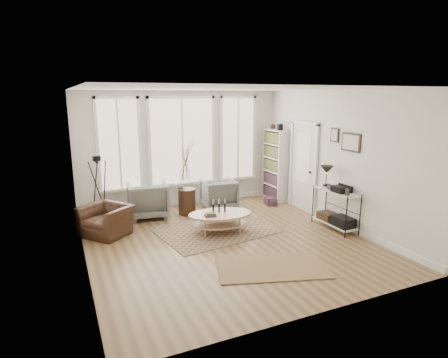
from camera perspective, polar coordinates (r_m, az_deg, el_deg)
name	(u,v)px	position (r m, az deg, el deg)	size (l,w,h in m)	color
room	(228,169)	(7.04, 0.57, 1.52)	(5.50, 5.54, 2.90)	olive
bay_window	(182,143)	(9.48, -6.37, 5.46)	(4.14, 0.12, 2.24)	tan
door	(303,165)	(9.33, 11.99, 2.13)	(0.09, 1.06, 2.22)	silver
bookcase	(275,165)	(10.16, 7.78, 2.19)	(0.31, 0.85, 2.06)	white
low_shelf	(335,205)	(8.26, 16.61, -3.87)	(0.38, 1.08, 1.30)	white
wall_art	(346,140)	(8.14, 18.16, 5.62)	(0.04, 0.88, 0.44)	black
rug_main	(215,230)	(7.98, -1.38, -7.72)	(2.33, 1.75, 0.01)	brown
rug_runner	(272,267)	(6.40, 7.33, -13.13)	(1.81, 1.01, 0.01)	brown
coffee_table	(220,217)	(7.75, -0.65, -5.88)	(1.42, 1.02, 0.60)	tan
armchair_left	(148,200)	(8.88, -11.53, -3.10)	(0.88, 0.91, 0.83)	slate
armchair_right	(219,194)	(9.36, -0.80, -2.29)	(0.79, 0.81, 0.74)	slate
side_table	(186,180)	(8.84, -5.74, -0.15)	(0.41, 0.41, 1.73)	#372014
vase	(180,183)	(8.99, -6.75, -0.56)	(0.24, 0.24, 0.25)	silver
accent_chair	(106,220)	(8.01, -17.53, -6.02)	(0.81, 0.93, 0.60)	#372014
tripod_camera	(99,193)	(8.62, -18.48, -2.03)	(0.53, 0.53, 1.51)	black
book_stack_near	(270,201)	(9.82, 6.99, -3.33)	(0.23, 0.29, 0.19)	maroon
book_stack_far	(271,202)	(9.76, 7.23, -3.51)	(0.20, 0.26, 0.17)	maroon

